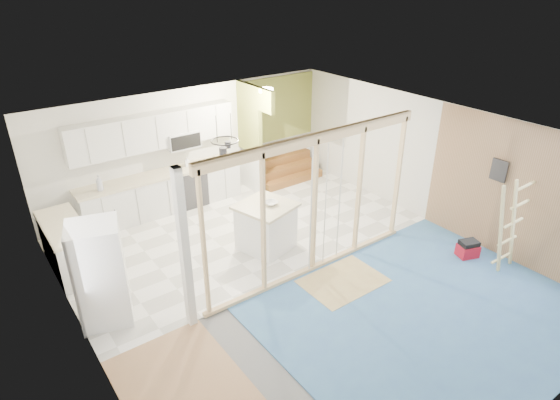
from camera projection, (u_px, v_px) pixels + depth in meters
room at (301, 211)px, 7.73m from camera, size 7.01×8.01×2.61m
floor_overlays at (300, 272)px, 8.39m from camera, size 7.00×8.00×0.03m
stud_frame at (289, 199)px, 7.48m from camera, size 4.66×0.14×2.60m
base_cabinets at (138, 207)px, 9.68m from camera, size 4.45×2.24×0.93m
upper_cabinets at (157, 132)px, 9.81m from camera, size 3.60×0.41×0.85m
green_partition at (273, 146)px, 11.62m from camera, size 2.25×1.51×2.60m
pot_rack at (225, 144)px, 8.63m from camera, size 0.52×0.52×0.72m
sheathing_panel at (528, 199)px, 8.13m from camera, size 0.02×4.00×2.60m
electrical_panel at (499, 170)px, 8.38m from camera, size 0.04×0.30×0.40m
ceiling_light at (266, 90)px, 10.09m from camera, size 0.32×0.32×0.08m
fridge at (101, 274)px, 6.93m from camera, size 0.90×0.87×1.67m
island at (266, 227)px, 8.93m from camera, size 1.19×1.19×0.95m
bowl at (271, 203)px, 8.71m from camera, size 0.26×0.26×0.06m
soap_bottle_a at (99, 183)px, 9.24m from camera, size 0.14×0.14×0.33m
soap_bottle_b at (187, 162)px, 10.41m from camera, size 0.11×0.11×0.21m
toolbox at (468, 249)px, 8.78m from camera, size 0.44×0.38×0.35m
ladder at (509, 226)px, 8.08m from camera, size 0.95×0.12×1.77m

